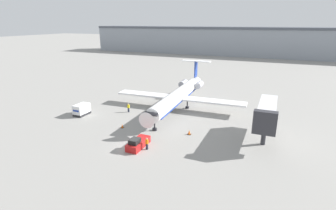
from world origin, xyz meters
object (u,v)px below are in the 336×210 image
Objects in this scene: airplane_main at (178,95)px; worker_near_tug at (147,143)px; pushback_tug at (138,143)px; luggage_cart at (82,110)px; traffic_cone_left at (122,126)px; traffic_cone_right at (189,132)px; worker_by_wing at (129,107)px; jet_bridge at (267,113)px.

airplane_main reaches higher than worker_near_tug.
luggage_cart is at bearing 155.19° from pushback_tug.
traffic_cone_left is 12.00m from traffic_cone_right.
worker_by_wing is at bearing 159.02° from traffic_cone_right.
airplane_main is at bearing 97.37° from worker_near_tug.
worker_near_tug is 19.13m from jet_bridge.
airplane_main is 19.53m from pushback_tug.
worker_near_tug reaches higher than traffic_cone_left.
worker_by_wing is at bearing 126.16° from pushback_tug.
worker_near_tug is at bearing -23.36° from luggage_cart.
airplane_main is 2.73× the size of jet_bridge.
pushback_tug is at bearing -41.06° from traffic_cone_left.
traffic_cone_right is (4.01, 7.51, -0.60)m from worker_near_tug.
worker_near_tug is at bearing -82.63° from airplane_main.
airplane_main reaches higher than pushback_tug.
pushback_tug is 1.62m from worker_near_tug.
jet_bridge is (34.55, 2.36, 3.34)m from luggage_cart.
traffic_cone_left is (-5.32, -13.91, -2.66)m from airplane_main.
luggage_cart is 20.68m from worker_near_tug.
traffic_cone_right reaches higher than traffic_cone_left.
worker_by_wing is at bearing 174.05° from jet_bridge.
luggage_cart is at bearing -146.47° from worker_by_wing.
jet_bridge reaches higher than worker_near_tug.
traffic_cone_right is at bearing 52.77° from pushback_tug.
airplane_main is at bearing 34.53° from luggage_cart.
worker_by_wing is 16.32m from traffic_cone_right.
jet_bridge is (18.09, -8.97, 1.48)m from airplane_main.
traffic_cone_right is at bearing -61.47° from airplane_main.
airplane_main is at bearing 118.53° from traffic_cone_right.
worker_by_wing is at bearing 130.05° from worker_near_tug.
pushback_tug is 9.24m from traffic_cone_right.
worker_by_wing is (-11.22, 13.35, 0.01)m from worker_near_tug.
luggage_cart is 23.02m from traffic_cone_right.
traffic_cone_right is 12.63m from jet_bridge.
worker_near_tug is 17.44m from worker_by_wing.
pushback_tug is 5.93× the size of traffic_cone_right.
jet_bridge reaches higher than luggage_cart.
jet_bridge reaches higher than traffic_cone_right.
worker_by_wing is 2.36× the size of traffic_cone_right.
airplane_main reaches higher than jet_bridge.
airplane_main reaches higher than traffic_cone_left.
traffic_cone_right is at bearing 61.89° from worker_near_tug.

